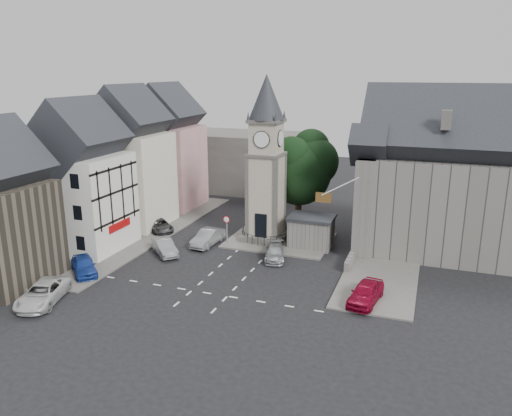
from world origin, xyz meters
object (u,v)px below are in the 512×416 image
at_px(car_east_red, 366,293).
at_px(pedestrian, 381,247).
at_px(stone_shelter, 311,231).
at_px(clock_tower, 266,160).
at_px(car_west_blue, 84,266).

distance_m(car_east_red, pedestrian, 9.92).
bearing_deg(stone_shelter, clock_tower, 174.16).
height_order(clock_tower, car_east_red, clock_tower).
relative_size(stone_shelter, pedestrian, 2.26).
height_order(clock_tower, stone_shelter, clock_tower).
bearing_deg(pedestrian, clock_tower, -33.54).
relative_size(clock_tower, stone_shelter, 3.78).
relative_size(clock_tower, car_east_red, 3.50).
xyz_separation_m(stone_shelter, car_east_red, (6.70, -10.50, -0.76)).
bearing_deg(clock_tower, car_east_red, -43.70).
bearing_deg(stone_shelter, pedestrian, -5.00).
bearing_deg(car_east_red, pedestrian, 98.83).
relative_size(stone_shelter, car_east_red, 0.93).
distance_m(clock_tower, car_east_red, 17.52).
bearing_deg(car_west_blue, pedestrian, -17.28).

